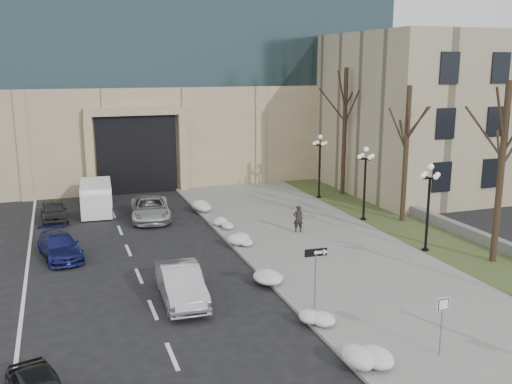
% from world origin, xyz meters
% --- Properties ---
extents(sidewalk, '(9.00, 40.00, 0.12)m').
position_xyz_m(sidewalk, '(3.50, 14.00, 0.06)').
color(sidewalk, gray).
rests_on(sidewalk, ground).
extents(curb, '(0.30, 40.00, 0.14)m').
position_xyz_m(curb, '(-1.00, 14.00, 0.07)').
color(curb, gray).
rests_on(curb, ground).
extents(grass_strip, '(4.00, 40.00, 0.10)m').
position_xyz_m(grass_strip, '(10.00, 14.00, 0.05)').
color(grass_strip, '#3C4B25').
rests_on(grass_strip, ground).
extents(stone_wall, '(0.50, 30.00, 0.70)m').
position_xyz_m(stone_wall, '(12.00, 16.00, 0.35)').
color(stone_wall, slate).
rests_on(stone_wall, ground).
extents(classical_building, '(22.00, 18.12, 12.00)m').
position_xyz_m(classical_building, '(22.00, 27.98, 6.00)').
color(classical_building, tan).
rests_on(classical_building, ground).
extents(car_b, '(1.77, 4.66, 1.52)m').
position_xyz_m(car_b, '(-5.21, 10.49, 0.76)').
color(car_b, '#ADAFB5').
rests_on(car_b, ground).
extents(car_c, '(2.50, 4.55, 1.25)m').
position_xyz_m(car_c, '(-9.93, 18.01, 0.62)').
color(car_c, navy).
rests_on(car_c, ground).
extents(car_d, '(2.91, 5.35, 1.42)m').
position_xyz_m(car_d, '(-4.36, 23.93, 0.71)').
color(car_d, silver).
rests_on(car_d, ground).
extents(car_e, '(1.76, 3.96, 1.32)m').
position_xyz_m(car_e, '(-10.19, 25.57, 0.66)').
color(car_e, '#292A2E').
rests_on(car_e, ground).
extents(pedestrian, '(0.65, 0.49, 1.60)m').
position_xyz_m(pedestrian, '(3.27, 17.79, 0.92)').
color(pedestrian, black).
rests_on(pedestrian, sidewalk).
extents(box_truck, '(2.37, 5.86, 1.82)m').
position_xyz_m(box_truck, '(-7.45, 27.33, 0.88)').
color(box_truck, white).
rests_on(box_truck, ground).
extents(one_way_sign, '(0.98, 0.27, 2.64)m').
position_xyz_m(one_way_sign, '(-0.20, 7.71, 2.18)').
color(one_way_sign, slate).
rests_on(one_way_sign, ground).
extents(keep_sign, '(0.47, 0.06, 2.17)m').
position_xyz_m(keep_sign, '(2.02, 2.93, 1.60)').
color(keep_sign, slate).
rests_on(keep_sign, ground).
extents(snow_clump_b, '(1.10, 1.60, 0.36)m').
position_xyz_m(snow_clump_b, '(-0.68, 2.92, 0.30)').
color(snow_clump_b, silver).
rests_on(snow_clump_b, sidewalk).
extents(snow_clump_c, '(1.10, 1.60, 0.36)m').
position_xyz_m(snow_clump_c, '(-0.74, 6.52, 0.30)').
color(snow_clump_c, silver).
rests_on(snow_clump_c, sidewalk).
extents(snow_clump_d, '(1.10, 1.60, 0.36)m').
position_xyz_m(snow_clump_d, '(-0.77, 11.14, 0.30)').
color(snow_clump_d, silver).
rests_on(snow_clump_d, sidewalk).
extents(snow_clump_e, '(1.10, 1.60, 0.36)m').
position_xyz_m(snow_clump_e, '(-0.63, 16.53, 0.30)').
color(snow_clump_e, silver).
rests_on(snow_clump_e, sidewalk).
extents(snow_clump_f, '(1.10, 1.60, 0.36)m').
position_xyz_m(snow_clump_f, '(-0.56, 20.24, 0.30)').
color(snow_clump_f, silver).
rests_on(snow_clump_f, sidewalk).
extents(snow_clump_g, '(1.10, 1.60, 0.36)m').
position_xyz_m(snow_clump_g, '(-0.73, 24.57, 0.30)').
color(snow_clump_g, silver).
rests_on(snow_clump_g, sidewalk).
extents(lamppost_b, '(1.18, 1.18, 4.76)m').
position_xyz_m(lamppost_b, '(8.30, 12.50, 3.07)').
color(lamppost_b, black).
rests_on(lamppost_b, ground).
extents(lamppost_c, '(1.18, 1.18, 4.76)m').
position_xyz_m(lamppost_c, '(8.30, 19.00, 3.07)').
color(lamppost_c, black).
rests_on(lamppost_c, ground).
extents(lamppost_d, '(1.18, 1.18, 4.76)m').
position_xyz_m(lamppost_d, '(8.30, 25.50, 3.07)').
color(lamppost_d, black).
rests_on(lamppost_d, ground).
extents(tree_near, '(3.20, 3.20, 9.00)m').
position_xyz_m(tree_near, '(10.50, 10.00, 5.83)').
color(tree_near, black).
rests_on(tree_near, ground).
extents(tree_mid, '(3.20, 3.20, 8.50)m').
position_xyz_m(tree_mid, '(10.50, 18.00, 5.50)').
color(tree_mid, black).
rests_on(tree_mid, ground).
extents(tree_far, '(3.20, 3.20, 9.50)m').
position_xyz_m(tree_far, '(10.50, 26.00, 6.15)').
color(tree_far, black).
rests_on(tree_far, ground).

